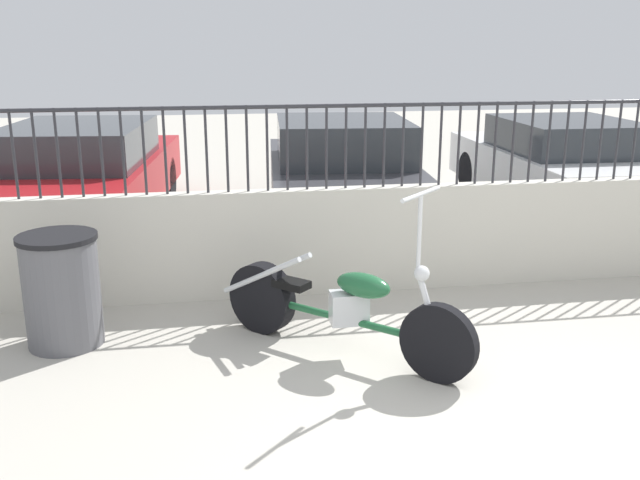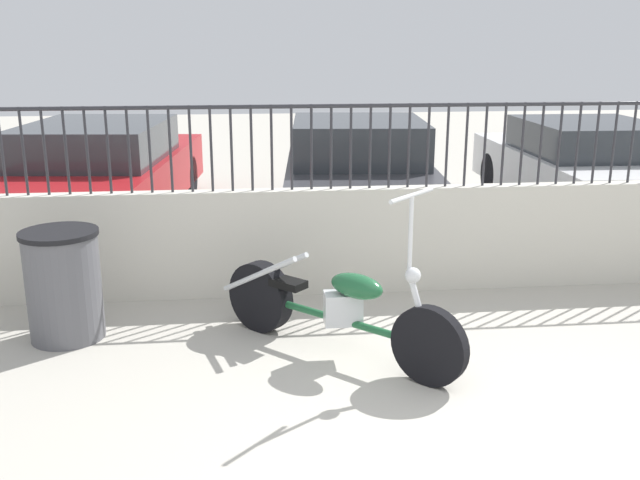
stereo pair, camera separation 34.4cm
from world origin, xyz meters
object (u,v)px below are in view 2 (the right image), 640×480
object	(u,v)px
motorcycle_green	(326,306)
car_white	(582,166)
trash_bin	(64,285)
car_red	(103,172)
car_dark_grey	(357,169)

from	to	relation	value
motorcycle_green	car_white	size ratio (longest dim) A/B	0.41
trash_bin	car_red	bearing A→B (deg)	95.57
motorcycle_green	car_white	xyz separation A→B (m)	(3.94, 4.08, 0.29)
trash_bin	car_white	distance (m)	6.99
car_red	car_white	distance (m)	6.34
car_red	car_dark_grey	distance (m)	3.28
trash_bin	car_dark_grey	size ratio (longest dim) A/B	0.22
motorcycle_green	car_dark_grey	distance (m)	4.21
motorcycle_green	car_dark_grey	xyz separation A→B (m)	(0.88, 4.11, 0.31)
trash_bin	car_red	world-z (taller)	car_red
trash_bin	car_white	world-z (taller)	car_white
car_red	car_dark_grey	world-z (taller)	car_dark_grey
trash_bin	car_white	size ratio (longest dim) A/B	0.22
car_red	motorcycle_green	bearing A→B (deg)	-144.53
motorcycle_green	car_red	world-z (taller)	motorcycle_green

